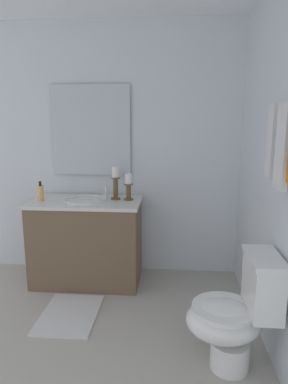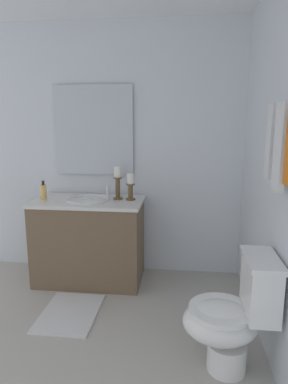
{
  "view_description": "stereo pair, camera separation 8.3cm",
  "coord_description": "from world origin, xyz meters",
  "px_view_note": "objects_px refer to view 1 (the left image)",
  "views": [
    {
      "loc": [
        2.13,
        0.69,
        1.51
      ],
      "look_at": [
        -0.39,
        0.48,
        0.99
      ],
      "focal_mm": 31.91,
      "sensor_mm": 36.0,
      "label": 1
    },
    {
      "loc": [
        2.12,
        0.77,
        1.51
      ],
      "look_at": [
        -0.39,
        0.48,
        0.99
      ],
      "focal_mm": 31.91,
      "sensor_mm": 36.0,
      "label": 2
    }
  ],
  "objects_px": {
    "vanity_cabinet": "(87,241)",
    "candle_holder_short": "(116,182)",
    "candle_holder_tall": "(128,186)",
    "towel_near_vanity": "(271,142)",
    "towel_center": "(282,147)",
    "sink_basin": "(86,204)",
    "mirror": "(91,130)",
    "soap_bottle": "(41,193)",
    "bath_mat": "(70,314)",
    "toilet": "(235,314)"
  },
  "relations": [
    {
      "from": "sink_basin",
      "to": "towel_center",
      "type": "distance_m",
      "value": 1.88
    },
    {
      "from": "candle_holder_tall",
      "to": "bath_mat",
      "type": "bearing_deg",
      "value": -30.38
    },
    {
      "from": "sink_basin",
      "to": "toilet",
      "type": "bearing_deg",
      "value": 46.78
    },
    {
      "from": "soap_bottle",
      "to": "toilet",
      "type": "height_order",
      "value": "soap_bottle"
    },
    {
      "from": "sink_basin",
      "to": "soap_bottle",
      "type": "distance_m",
      "value": 0.43
    },
    {
      "from": "soap_bottle",
      "to": "toilet",
      "type": "xyz_separation_m",
      "value": [
        1.08,
        1.6,
        -0.51
      ]
    },
    {
      "from": "vanity_cabinet",
      "to": "candle_holder_short",
      "type": "xyz_separation_m",
      "value": [
        -0.07,
        0.27,
        0.56
      ]
    },
    {
      "from": "candle_holder_tall",
      "to": "towel_near_vanity",
      "type": "height_order",
      "value": "towel_near_vanity"
    },
    {
      "from": "candle_holder_short",
      "to": "sink_basin",
      "type": "bearing_deg",
      "value": -76.3
    },
    {
      "from": "toilet",
      "to": "bath_mat",
      "type": "distance_m",
      "value": 1.34
    },
    {
      "from": "soap_bottle",
      "to": "towel_center",
      "type": "distance_m",
      "value": 2.16
    },
    {
      "from": "vanity_cabinet",
      "to": "candle_holder_short",
      "type": "bearing_deg",
      "value": 103.65
    },
    {
      "from": "candle_holder_short",
      "to": "towel_near_vanity",
      "type": "xyz_separation_m",
      "value": [
        0.96,
        1.12,
        0.43
      ]
    },
    {
      "from": "mirror",
      "to": "candle_holder_short",
      "type": "distance_m",
      "value": 0.58
    },
    {
      "from": "mirror",
      "to": "toilet",
      "type": "relative_size",
      "value": 1.15
    },
    {
      "from": "mirror",
      "to": "toilet",
      "type": "height_order",
      "value": "mirror"
    },
    {
      "from": "bath_mat",
      "to": "candle_holder_short",
      "type": "bearing_deg",
      "value": 158.52
    },
    {
      "from": "sink_basin",
      "to": "towel_near_vanity",
      "type": "distance_m",
      "value": 1.77
    },
    {
      "from": "vanity_cabinet",
      "to": "towel_center",
      "type": "relative_size",
      "value": 2.17
    },
    {
      "from": "sink_basin",
      "to": "vanity_cabinet",
      "type": "bearing_deg",
      "value": -90.0
    },
    {
      "from": "soap_bottle",
      "to": "candle_holder_short",
      "type": "bearing_deg",
      "value": 98.71
    },
    {
      "from": "toilet",
      "to": "towel_near_vanity",
      "type": "height_order",
      "value": "towel_near_vanity"
    },
    {
      "from": "mirror",
      "to": "towel_near_vanity",
      "type": "distance_m",
      "value": 1.82
    },
    {
      "from": "towel_center",
      "to": "towel_near_vanity",
      "type": "bearing_deg",
      "value": 180.0
    },
    {
      "from": "sink_basin",
      "to": "soap_bottle",
      "type": "height_order",
      "value": "soap_bottle"
    },
    {
      "from": "candle_holder_short",
      "to": "soap_bottle",
      "type": "xyz_separation_m",
      "value": [
        0.1,
        -0.68,
        -0.09
      ]
    },
    {
      "from": "candle_holder_tall",
      "to": "bath_mat",
      "type": "height_order",
      "value": "candle_holder_tall"
    },
    {
      "from": "toilet",
      "to": "towel_center",
      "type": "bearing_deg",
      "value": 93.39
    },
    {
      "from": "towel_center",
      "to": "vanity_cabinet",
      "type": "bearing_deg",
      "value": -128.4
    },
    {
      "from": "soap_bottle",
      "to": "sink_basin",
      "type": "bearing_deg",
      "value": 95.36
    },
    {
      "from": "soap_bottle",
      "to": "towel_center",
      "type": "xyz_separation_m",
      "value": [
        1.07,
        1.81,
        0.51
      ]
    },
    {
      "from": "bath_mat",
      "to": "towel_near_vanity",
      "type": "bearing_deg",
      "value": 79.18
    },
    {
      "from": "vanity_cabinet",
      "to": "towel_center",
      "type": "distance_m",
      "value": 2.03
    },
    {
      "from": "vanity_cabinet",
      "to": "toilet",
      "type": "distance_m",
      "value": 1.63
    },
    {
      "from": "candle_holder_tall",
      "to": "vanity_cabinet",
      "type": "bearing_deg",
      "value": -82.8
    },
    {
      "from": "candle_holder_short",
      "to": "vanity_cabinet",
      "type": "bearing_deg",
      "value": -76.35
    },
    {
      "from": "soap_bottle",
      "to": "towel_near_vanity",
      "type": "xyz_separation_m",
      "value": [
        0.85,
        1.81,
        0.52
      ]
    },
    {
      "from": "vanity_cabinet",
      "to": "towel_center",
      "type": "xyz_separation_m",
      "value": [
        1.1,
        1.39,
        0.98
      ]
    },
    {
      "from": "towel_center",
      "to": "sink_basin",
      "type": "bearing_deg",
      "value": -128.42
    },
    {
      "from": "soap_bottle",
      "to": "candle_holder_tall",
      "type": "bearing_deg",
      "value": 96.27
    },
    {
      "from": "vanity_cabinet",
      "to": "bath_mat",
      "type": "xyz_separation_m",
      "value": [
        0.62,
        0.0,
        -0.39
      ]
    },
    {
      "from": "vanity_cabinet",
      "to": "soap_bottle",
      "type": "relative_size",
      "value": 5.72
    },
    {
      "from": "towel_near_vanity",
      "to": "bath_mat",
      "type": "relative_size",
      "value": 0.74
    },
    {
      "from": "mirror",
      "to": "candle_holder_tall",
      "type": "distance_m",
      "value": 0.68
    },
    {
      "from": "towel_center",
      "to": "candle_holder_tall",
      "type": "bearing_deg",
      "value": -139.16
    },
    {
      "from": "mirror",
      "to": "candle_holder_tall",
      "type": "relative_size",
      "value": 3.49
    },
    {
      "from": "candle_holder_tall",
      "to": "towel_near_vanity",
      "type": "distance_m",
      "value": 1.45
    },
    {
      "from": "candle_holder_tall",
      "to": "soap_bottle",
      "type": "bearing_deg",
      "value": -83.73
    },
    {
      "from": "toilet",
      "to": "towel_center",
      "type": "relative_size",
      "value": 1.58
    },
    {
      "from": "towel_near_vanity",
      "to": "towel_center",
      "type": "bearing_deg",
      "value": 0.0
    }
  ]
}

